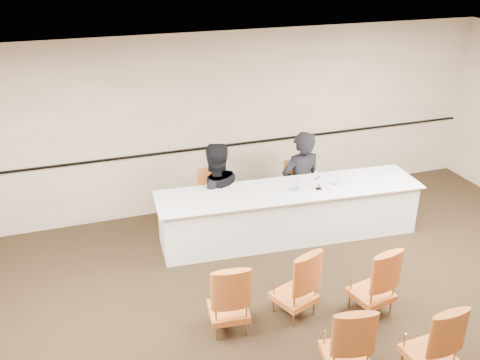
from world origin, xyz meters
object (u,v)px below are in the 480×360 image
at_px(panelist_second, 215,200).
at_px(water_bottle, 297,185).
at_px(panel_table, 289,213).
at_px(aud_chair_front_right, 373,279).
at_px(panelist_main, 300,187).
at_px(aud_chair_front_left, 228,296).
at_px(aud_chair_front_mid, 295,282).
at_px(panelist_second_chair, 215,200).
at_px(microphone, 319,181).
at_px(coffee_cup, 338,181).
at_px(drinking_glass, 297,186).
at_px(aud_chair_back_mid, 346,339).
at_px(panelist_main_chair, 300,190).
at_px(aud_chair_back_right, 431,338).

xyz_separation_m(panelist_second, water_bottle, (1.07, -0.78, 0.46)).
height_order(panel_table, aud_chair_front_right, aud_chair_front_right).
relative_size(panelist_main, aud_chair_front_left, 2.06).
bearing_deg(aud_chair_front_mid, panel_table, 48.13).
height_order(panelist_second_chair, microphone, microphone).
distance_m(panel_table, panelist_second_chair, 1.22).
bearing_deg(panel_table, aud_chair_front_left, -126.99).
bearing_deg(aud_chair_front_left, coffee_cup, 42.43).
distance_m(water_bottle, coffee_cup, 0.69).
bearing_deg(aud_chair_front_left, panelist_main, 56.17).
relative_size(drinking_glass, aud_chair_back_mid, 0.11).
height_order(coffee_cup, aud_chair_front_right, coffee_cup).
xyz_separation_m(panelist_main, panelist_second_chair, (-1.45, 0.11, -0.06)).
height_order(drinking_glass, coffee_cup, coffee_cup).
relative_size(microphone, aud_chair_front_right, 0.28).
distance_m(panelist_main_chair, microphone, 0.86).
distance_m(panelist_main, aud_chair_front_left, 3.09).
height_order(panelist_main_chair, panelist_second, panelist_second).
bearing_deg(panelist_second, panel_table, 143.65).
bearing_deg(aud_chair_front_mid, panelist_second, 76.86).
distance_m(coffee_cup, aud_chair_back_mid, 3.12).
bearing_deg(water_bottle, aud_chair_front_left, -134.34).
bearing_deg(drinking_glass, aud_chair_back_mid, -104.19).
bearing_deg(panelist_second_chair, aud_chair_front_mid, -78.64).
bearing_deg(panelist_second, water_bottle, 141.23).
height_order(coffee_cup, aud_chair_back_mid, coffee_cup).
bearing_deg(panel_table, coffee_cup, -4.83).
distance_m(panel_table, aud_chair_back_right, 3.19).
bearing_deg(panelist_second, panelist_second_chair, 180.00).
bearing_deg(panelist_main, panelist_second_chair, -9.64).
bearing_deg(panelist_second, coffee_cup, 153.05).
height_order(water_bottle, aud_chair_back_right, water_bottle).
bearing_deg(microphone, panel_table, 162.83).
relative_size(aud_chair_front_right, aud_chair_back_mid, 1.00).
relative_size(panelist_main, aud_chair_front_right, 2.06).
bearing_deg(aud_chair_front_right, panelist_main, 73.97).
bearing_deg(panelist_main, panelist_main_chair, 180.00).
height_order(panel_table, panelist_second, panelist_second).
xyz_separation_m(drinking_glass, aud_chair_back_right, (0.13, -3.14, -0.40)).
xyz_separation_m(panelist_main, aud_chair_front_mid, (-1.16, -2.34, -0.06)).
relative_size(microphone, aud_chair_front_left, 0.28).
xyz_separation_m(aud_chair_front_left, aud_chair_front_mid, (0.86, 0.00, 0.00)).
distance_m(panelist_main, drinking_glass, 0.77).
height_order(panelist_second, aud_chair_front_right, panelist_second).
bearing_deg(panel_table, panelist_main_chair, 56.06).
height_order(coffee_cup, aud_chair_front_left, coffee_cup).
relative_size(panel_table, drinking_glass, 41.02).
bearing_deg(drinking_glass, aud_chair_back_right, -87.68).
distance_m(water_bottle, aud_chair_back_mid, 2.90).
height_order(aud_chair_front_mid, aud_chair_back_mid, same).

